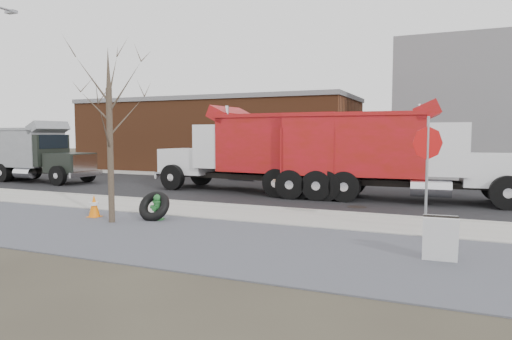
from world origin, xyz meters
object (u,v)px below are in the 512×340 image
at_px(dump_truck_red_a, 387,151).
at_px(dump_truck_red_b, 259,149).
at_px(fire_hydrant, 157,208).
at_px(stop_sign, 427,157).
at_px(truck_tire, 154,206).
at_px(dump_truck_grey, 31,151).
at_px(sandwich_board, 440,238).

bearing_deg(dump_truck_red_a, dump_truck_red_b, 174.39).
distance_m(fire_hydrant, dump_truck_red_a, 9.51).
bearing_deg(stop_sign, dump_truck_red_a, 93.20).
relative_size(truck_tire, stop_sign, 0.34).
height_order(stop_sign, dump_truck_red_b, dump_truck_red_b).
distance_m(truck_tire, dump_truck_grey, 15.06).
xyz_separation_m(stop_sign, dump_truck_red_b, (-7.46, 6.85, -0.11)).
bearing_deg(dump_truck_grey, truck_tire, -25.75).
relative_size(stop_sign, dump_truck_red_a, 0.32).
height_order(stop_sign, dump_truck_red_a, dump_truck_red_a).
xyz_separation_m(truck_tire, sandwich_board, (8.21, -1.54, 0.06)).
relative_size(fire_hydrant, dump_truck_red_b, 0.09).
bearing_deg(dump_truck_grey, dump_truck_red_a, 2.83).
bearing_deg(stop_sign, dump_truck_red_b, 125.53).
bearing_deg(truck_tire, stop_sign, 4.69).
bearing_deg(dump_truck_red_b, fire_hydrant, 92.68).
height_order(truck_tire, stop_sign, stop_sign).
bearing_deg(dump_truck_red_a, truck_tire, -133.11).
relative_size(stop_sign, dump_truck_red_b, 0.33).
bearing_deg(fire_hydrant, dump_truck_red_b, 81.79).
xyz_separation_m(dump_truck_red_a, dump_truck_red_b, (-5.67, 0.21, 0.01)).
relative_size(sandwich_board, dump_truck_red_a, 0.10).
height_order(truck_tire, dump_truck_red_b, dump_truck_red_b).
distance_m(stop_sign, dump_truck_grey, 22.05).
bearing_deg(dump_truck_red_b, truck_tire, 92.00).
xyz_separation_m(fire_hydrant, dump_truck_red_b, (0.27, 7.46, 1.61)).
relative_size(truck_tire, dump_truck_grey, 0.14).
bearing_deg(truck_tire, sandwich_board, -10.59).
bearing_deg(dump_truck_red_a, sandwich_board, -79.56).
height_order(dump_truck_red_a, dump_truck_red_b, dump_truck_red_b).
height_order(stop_sign, dump_truck_grey, dump_truck_grey).
bearing_deg(truck_tire, dump_truck_grey, 152.34).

